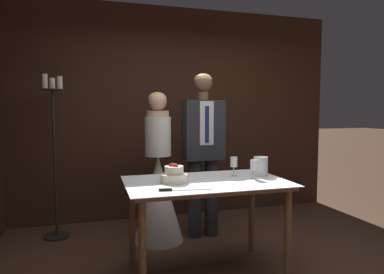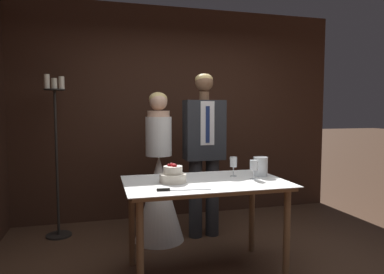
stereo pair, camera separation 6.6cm
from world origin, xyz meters
TOP-DOWN VIEW (x-y plane):
  - wall_back at (0.00, 2.06)m, footprint 4.44×0.12m
  - cake_table at (-0.17, 0.29)m, footprint 1.37×0.85m
  - tiered_cake at (-0.45, 0.31)m, footprint 0.23×0.23m
  - cake_knife at (-0.51, 0.01)m, footprint 0.41×0.08m
  - wine_glass_near at (0.14, 0.42)m, footprint 0.06×0.06m
  - wine_glass_middle at (0.26, 0.25)m, footprint 0.07×0.07m
  - hurricane_candle at (0.39, 0.37)m, footprint 0.13×0.13m
  - bride at (-0.42, 1.15)m, footprint 0.54×0.54m
  - groom at (0.09, 1.15)m, footprint 0.44×0.25m
  - candle_stand at (-1.50, 1.57)m, footprint 0.28×0.28m

SIDE VIEW (x-z plane):
  - bride at x=-0.42m, z-range -0.22..1.39m
  - cake_table at x=-0.17m, z-range 0.31..1.13m
  - cake_knife at x=-0.51m, z-range 0.81..0.84m
  - tiered_cake at x=-0.45m, z-range 0.80..0.96m
  - hurricane_candle at x=0.39m, z-range 0.81..0.99m
  - wine_glass_middle at x=0.26m, z-range 0.85..1.02m
  - candle_stand at x=-1.50m, z-range 0.03..1.84m
  - wine_glass_near at x=0.14m, z-range 0.86..1.04m
  - groom at x=0.09m, z-range 0.11..1.93m
  - wall_back at x=0.00m, z-range 0.00..2.77m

